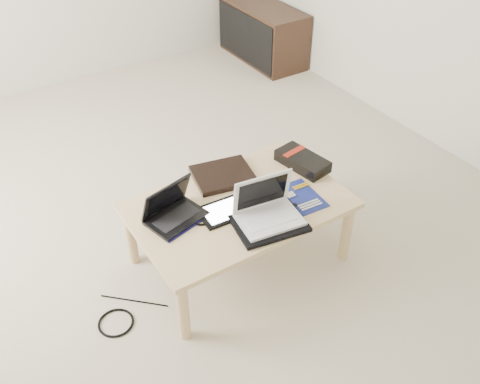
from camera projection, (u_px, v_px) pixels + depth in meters
ground at (161, 203)px, 3.38m from camera, size 4.00×4.00×0.00m
coffee_table at (239, 211)px, 2.78m from camera, size 1.10×0.70×0.40m
media_cabinet at (262, 33)px, 4.94m from camera, size 0.41×0.90×0.50m
book at (223, 175)px, 2.92m from camera, size 0.36×0.32×0.03m
netbook at (173, 211)px, 2.64m from camera, size 0.32×0.27×0.20m
tablet at (223, 212)px, 2.69m from camera, size 0.25×0.20×0.01m
remote at (244, 185)px, 2.85m from camera, size 0.06×0.21×0.02m
neoprene_sleeve at (269, 224)px, 2.61m from camera, size 0.38×0.30×0.02m
white_laptop at (267, 210)px, 2.61m from camera, size 0.33×0.26×0.22m
motherboard at (299, 198)px, 2.78m from camera, size 0.23×0.28×0.01m
gpu_box at (302, 161)px, 2.99m from camera, size 0.20×0.32×0.07m
cable_coil at (201, 219)px, 2.64m from camera, size 0.09×0.09×0.01m
floor_cable_coil at (116, 323)px, 2.64m from camera, size 0.23×0.23×0.01m
floor_cable_trail at (134, 301)px, 2.75m from camera, size 0.27×0.26×0.01m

